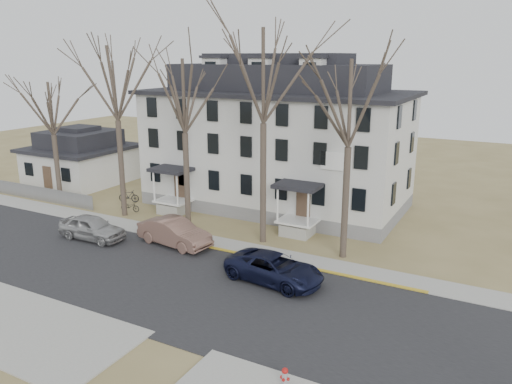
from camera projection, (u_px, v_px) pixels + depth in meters
The scene contains 18 objects.
ground at pixel (156, 299), 25.09m from camera, with size 120.00×120.00×0.00m, color olive.
main_road at pixel (180, 284), 26.79m from camera, with size 120.00×10.00×0.04m, color #27272A.
far_sidewalk at pixel (236, 248), 31.90m from camera, with size 120.00×2.00×0.08m, color #A09F97.
yellow_curb at pixel (303, 268), 28.86m from camera, with size 14.00×0.25×0.06m, color gold.
boarding_house at pixel (277, 140), 39.86m from camera, with size 20.80×12.36×12.05m.
small_house at pixel (81, 159), 48.12m from camera, with size 8.70×8.70×5.00m.
fence at pixel (34, 199), 42.73m from camera, with size 14.00×0.06×1.20m, color gray.
tree_far_left at pixel (115, 78), 35.71m from camera, with size 8.40×8.40×13.72m.
tree_mid_left at pixel (183, 91), 33.18m from camera, with size 7.80×7.80×12.74m.
tree_center at pixel (264, 69), 30.06m from camera, with size 9.00×9.00×14.70m.
tree_mid_right at pixel (351, 97), 27.95m from camera, with size 7.80×7.80×12.74m.
tree_bungalow at pixel (51, 105), 39.48m from camera, with size 6.60×6.60×10.78m.
car_silver at pixel (92, 228), 33.12m from camera, with size 1.90×4.73×1.61m, color #A2A2A2.
car_tan at pixel (174, 233), 32.06m from camera, with size 1.81×5.20×1.71m, color brown.
car_navy at pixel (274, 269), 26.84m from camera, with size 2.53×5.48×1.52m, color black.
bicycle_left at pixel (130, 207), 39.09m from camera, with size 0.55×1.59×0.83m, color black.
bicycle_right at pixel (129, 197), 41.59m from camera, with size 0.49×1.74×1.05m, color black.
fire_hydrant at pixel (285, 378), 18.31m from camera, with size 0.34×0.32×0.83m.
Camera 1 is at (15.19, -17.71, 11.82)m, focal length 35.00 mm.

